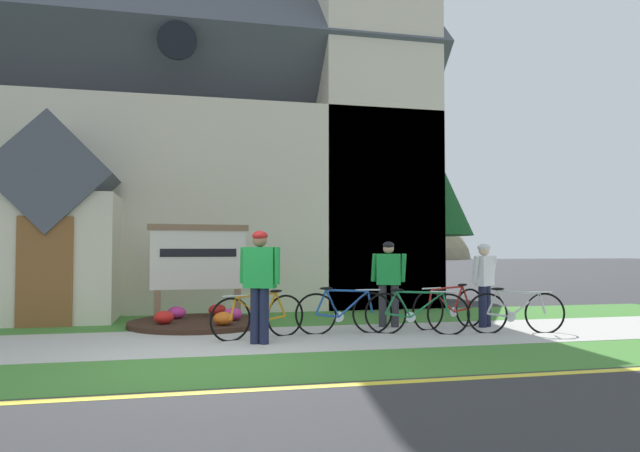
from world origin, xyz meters
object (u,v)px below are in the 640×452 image
(bicycle_red, at_px, (416,312))
(cyclist_in_yellow_jersey, at_px, (260,277))
(bicycle_orange, at_px, (450,308))
(bicycle_green, at_px, (516,312))
(cyclist_in_red_jersey, at_px, (389,277))
(bicycle_black, at_px, (344,312))
(cyclist_in_blue_jersey, at_px, (484,279))
(roadside_conifer, at_px, (400,154))
(bicycle_silver, at_px, (259,316))
(church_sign, at_px, (199,260))

(bicycle_red, distance_m, cyclist_in_yellow_jersey, 2.90)
(cyclist_in_yellow_jersey, bearing_deg, bicycle_orange, 15.94)
(bicycle_green, bearing_deg, bicycle_orange, 133.65)
(cyclist_in_red_jersey, bearing_deg, bicycle_black, -149.05)
(cyclist_in_blue_jersey, height_order, roadside_conifer, roadside_conifer)
(bicycle_orange, distance_m, bicycle_red, 1.08)
(bicycle_silver, xyz_separation_m, bicycle_black, (1.51, 0.20, 0.01))
(bicycle_black, relative_size, cyclist_in_yellow_jersey, 0.99)
(bicycle_orange, relative_size, cyclist_in_yellow_jersey, 0.97)
(bicycle_red, bearing_deg, roadside_conifer, 71.20)
(church_sign, relative_size, roadside_conifer, 0.29)
(bicycle_red, distance_m, cyclist_in_red_jersey, 1.14)
(church_sign, xyz_separation_m, bicycle_orange, (4.55, -1.78, -0.88))
(bicycle_black, relative_size, bicycle_orange, 1.02)
(cyclist_in_yellow_jersey, bearing_deg, cyclist_in_blue_jersey, 13.32)
(bicycle_black, distance_m, roadside_conifer, 8.69)
(bicycle_orange, height_order, bicycle_green, bicycle_orange)
(bicycle_green, height_order, cyclist_in_yellow_jersey, cyclist_in_yellow_jersey)
(cyclist_in_red_jersey, bearing_deg, bicycle_green, -33.74)
(bicycle_red, bearing_deg, church_sign, 146.97)
(bicycle_silver, height_order, roadside_conifer, roadside_conifer)
(roadside_conifer, bearing_deg, cyclist_in_yellow_jersey, -124.38)
(bicycle_orange, distance_m, cyclist_in_blue_jersey, 0.88)
(bicycle_black, bearing_deg, roadside_conifer, 61.89)
(cyclist_in_red_jersey, height_order, cyclist_in_yellow_jersey, cyclist_in_yellow_jersey)
(bicycle_silver, distance_m, roadside_conifer, 9.57)
(church_sign, distance_m, cyclist_in_blue_jersey, 5.57)
(cyclist_in_red_jersey, distance_m, cyclist_in_blue_jersey, 1.81)
(church_sign, bearing_deg, bicycle_black, -39.67)
(bicycle_black, xyz_separation_m, roadside_conifer, (3.64, 6.81, 3.98))
(bicycle_red, relative_size, cyclist_in_red_jersey, 1.06)
(bicycle_silver, bearing_deg, bicycle_black, 7.42)
(bicycle_orange, bearing_deg, church_sign, 158.58)
(bicycle_black, bearing_deg, bicycle_green, -12.16)
(bicycle_red, xyz_separation_m, cyclist_in_red_jersey, (-0.15, 0.97, 0.56))
(bicycle_black, bearing_deg, bicycle_orange, 6.42)
(church_sign, relative_size, bicycle_orange, 1.16)
(bicycle_green, distance_m, roadside_conifer, 8.47)
(cyclist_in_blue_jersey, bearing_deg, cyclist_in_red_jersey, 167.08)
(church_sign, distance_m, bicycle_green, 6.07)
(bicycle_black, relative_size, bicycle_green, 1.01)
(bicycle_black, xyz_separation_m, bicycle_red, (1.20, -0.34, -0.00))
(bicycle_black, distance_m, cyclist_in_blue_jersey, 2.88)
(bicycle_black, height_order, bicycle_orange, bicycle_orange)
(cyclist_in_blue_jersey, distance_m, cyclist_in_yellow_jersey, 4.52)
(bicycle_black, height_order, bicycle_red, bicycle_black)
(bicycle_green, relative_size, cyclist_in_blue_jersey, 1.10)
(bicycle_silver, xyz_separation_m, bicycle_green, (4.45, -0.44, 0.00))
(church_sign, height_order, bicycle_orange, church_sign)
(cyclist_in_red_jersey, distance_m, cyclist_in_yellow_jersey, 3.00)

